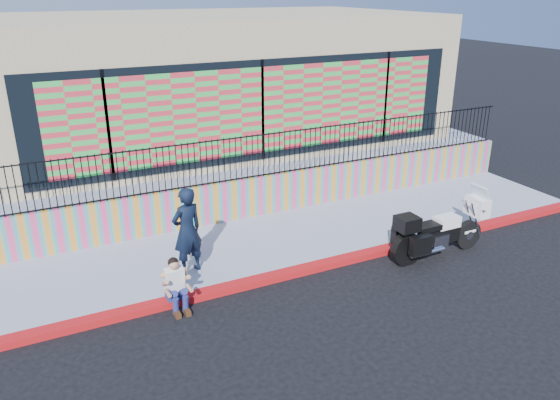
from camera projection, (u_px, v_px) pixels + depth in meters
ground at (337, 264)px, 12.80m from camera, size 90.00×90.00×0.00m
red_curb at (337, 262)px, 12.77m from camera, size 16.00×0.30×0.15m
sidewalk at (303, 235)px, 14.15m from camera, size 16.00×3.00×0.15m
mural_wall at (276, 193)px, 15.25m from camera, size 16.00×0.20×1.10m
metal_fence at (276, 153)px, 14.83m from camera, size 15.80×0.04×1.20m
elevated_platform at (214, 149)px, 19.54m from camera, size 16.00×10.00×1.25m
storefront_building at (213, 76)px, 18.39m from camera, size 14.00×8.06×4.00m
police_motorcycle at (438, 230)px, 12.95m from camera, size 2.61×0.86×1.62m
police_officer at (187, 231)px, 11.82m from camera, size 0.83×0.66×1.98m
seated_man at (177, 289)px, 10.89m from camera, size 0.54×0.71×1.06m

